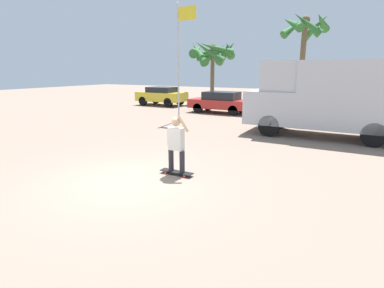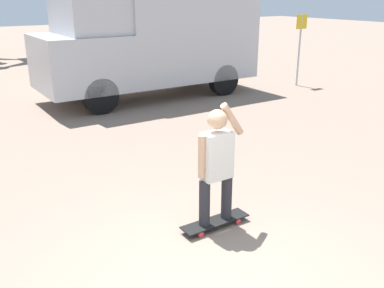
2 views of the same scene
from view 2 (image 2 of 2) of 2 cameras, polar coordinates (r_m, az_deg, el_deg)
name	(u,v)px [view 2 (image 2 of 2)]	position (r m, az deg, el deg)	size (l,w,h in m)	color
skateboard	(215,222)	(5.66, 3.12, -10.31)	(0.95, 0.25, 0.09)	black
person_skateboarder	(216,160)	(5.29, 3.28, -2.16)	(0.67, 0.25, 1.56)	#28282D
camper_van	(153,36)	(12.58, -5.18, 14.11)	(6.23, 2.30, 3.14)	black
street_sign	(300,40)	(14.46, 14.21, 13.25)	(0.44, 0.06, 2.25)	#B7B7BC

